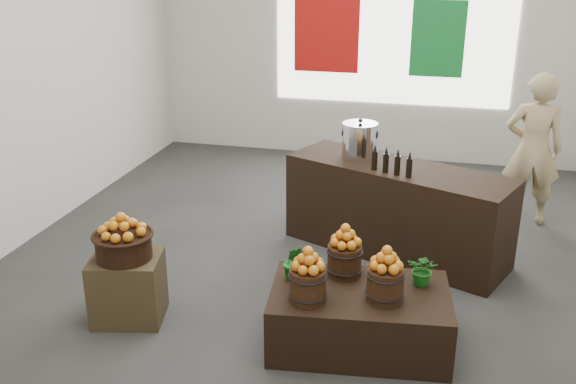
% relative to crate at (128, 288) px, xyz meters
% --- Properties ---
extents(ground, '(7.00, 7.00, 0.00)m').
position_rel_crate_xyz_m(ground, '(1.28, 1.32, -0.27)').
color(ground, '#343432').
rests_on(ground, ground).
extents(back_wall, '(6.00, 0.04, 4.00)m').
position_rel_crate_xyz_m(back_wall, '(1.28, 4.82, 1.73)').
color(back_wall, beige).
rests_on(back_wall, ground).
extents(back_opening, '(3.20, 0.02, 2.40)m').
position_rel_crate_xyz_m(back_opening, '(1.58, 4.80, 1.73)').
color(back_opening, white).
rests_on(back_opening, back_wall).
extents(deco_red_left, '(0.90, 0.04, 1.40)m').
position_rel_crate_xyz_m(deco_red_left, '(0.68, 4.79, 1.63)').
color(deco_red_left, '#B5110D').
rests_on(deco_red_left, back_wall).
extents(deco_green_right, '(0.70, 0.04, 1.00)m').
position_rel_crate_xyz_m(deco_green_right, '(2.18, 4.79, 1.43)').
color(deco_green_right, '#12772C').
rests_on(deco_green_right, back_wall).
extents(crate, '(0.63, 0.55, 0.54)m').
position_rel_crate_xyz_m(crate, '(0.00, 0.00, 0.00)').
color(crate, '#483A21').
rests_on(crate, ground).
extents(wicker_basket, '(0.44, 0.44, 0.20)m').
position_rel_crate_xyz_m(wicker_basket, '(0.00, 0.00, 0.37)').
color(wicker_basket, black).
rests_on(wicker_basket, crate).
extents(apples_in_basket, '(0.34, 0.34, 0.18)m').
position_rel_crate_xyz_m(apples_in_basket, '(0.00, 0.00, 0.56)').
color(apples_in_basket, '#950B04').
rests_on(apples_in_basket, wicker_basket).
extents(display_table, '(1.41, 0.96, 0.46)m').
position_rel_crate_xyz_m(display_table, '(1.86, 0.08, -0.04)').
color(display_table, black).
rests_on(display_table, ground).
extents(apple_bucket_front_left, '(0.26, 0.26, 0.24)m').
position_rel_crate_xyz_m(apple_bucket_front_left, '(1.51, -0.14, 0.31)').
color(apple_bucket_front_left, '#36210E').
rests_on(apple_bucket_front_left, display_table).
extents(apples_in_bucket_front_left, '(0.20, 0.20, 0.18)m').
position_rel_crate_xyz_m(apples_in_bucket_front_left, '(1.51, -0.14, 0.52)').
color(apples_in_bucket_front_left, '#950B04').
rests_on(apples_in_bucket_front_left, apple_bucket_front_left).
extents(apple_bucket_front_right, '(0.26, 0.26, 0.24)m').
position_rel_crate_xyz_m(apple_bucket_front_right, '(2.04, 0.00, 0.31)').
color(apple_bucket_front_right, '#36210E').
rests_on(apple_bucket_front_right, display_table).
extents(apples_in_bucket_front_right, '(0.20, 0.20, 0.18)m').
position_rel_crate_xyz_m(apples_in_bucket_front_right, '(2.04, 0.00, 0.52)').
color(apples_in_bucket_front_right, '#950B04').
rests_on(apples_in_bucket_front_right, apple_bucket_front_right).
extents(apple_bucket_rear, '(0.26, 0.26, 0.24)m').
position_rel_crate_xyz_m(apple_bucket_rear, '(1.70, 0.31, 0.31)').
color(apple_bucket_rear, '#36210E').
rests_on(apple_bucket_rear, display_table).
extents(apples_in_bucket_rear, '(0.20, 0.20, 0.18)m').
position_rel_crate_xyz_m(apples_in_bucket_rear, '(1.70, 0.31, 0.52)').
color(apples_in_bucket_rear, '#950B04').
rests_on(apples_in_bucket_rear, apple_bucket_rear).
extents(herb_garnish_right, '(0.27, 0.25, 0.25)m').
position_rel_crate_xyz_m(herb_garnish_right, '(2.30, 0.29, 0.31)').
color(herb_garnish_right, '#125512').
rests_on(herb_garnish_right, display_table).
extents(herb_garnish_left, '(0.16, 0.13, 0.28)m').
position_rel_crate_xyz_m(herb_garnish_left, '(1.33, 0.14, 0.32)').
color(herb_garnish_left, '#125512').
rests_on(herb_garnish_left, display_table).
extents(counter, '(2.27, 1.48, 0.89)m').
position_rel_crate_xyz_m(counter, '(1.98, 1.76, 0.17)').
color(counter, black).
rests_on(counter, ground).
extents(stock_pot_left, '(0.34, 0.34, 0.34)m').
position_rel_crate_xyz_m(stock_pot_left, '(1.57, 1.93, 0.78)').
color(stock_pot_left, silver).
rests_on(stock_pot_left, counter).
extents(oil_cruets, '(0.31, 0.18, 0.25)m').
position_rel_crate_xyz_m(oil_cruets, '(1.89, 1.56, 0.74)').
color(oil_cruets, black).
rests_on(oil_cruets, counter).
extents(shopper, '(0.61, 0.40, 1.65)m').
position_rel_crate_xyz_m(shopper, '(3.30, 2.86, 0.55)').
color(shopper, tan).
rests_on(shopper, ground).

